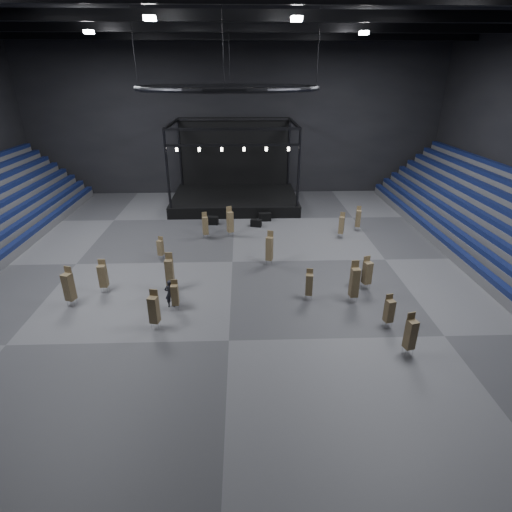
{
  "coord_description": "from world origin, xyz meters",
  "views": [
    {
      "loc": [
        0.9,
        -29.21,
        13.84
      ],
      "look_at": [
        1.84,
        -2.0,
        1.4
      ],
      "focal_mm": 28.0,
      "sensor_mm": 36.0,
      "label": 1
    }
  ],
  "objects_px": {
    "chair_stack_6": "(175,294)",
    "man_center": "(170,293)",
    "chair_stack_9": "(358,218)",
    "crew_member": "(355,276)",
    "flight_case_mid": "(256,223)",
    "chair_stack_1": "(205,225)",
    "chair_stack_8": "(411,334)",
    "chair_stack_4": "(170,272)",
    "stage": "(235,191)",
    "chair_stack_10": "(389,310)",
    "chair_stack_12": "(367,272)",
    "chair_stack_0": "(69,286)",
    "chair_stack_7": "(354,282)",
    "chair_stack_5": "(309,284)",
    "chair_stack_2": "(269,248)",
    "flight_case_left": "(212,220)",
    "chair_stack_3": "(103,275)",
    "chair_stack_14": "(342,225)",
    "chair_stack_11": "(230,221)",
    "flight_case_right": "(265,217)",
    "chair_stack_15": "(160,247)"
  },
  "relations": [
    {
      "from": "chair_stack_6",
      "to": "man_center",
      "type": "distance_m",
      "value": 0.53
    },
    {
      "from": "chair_stack_9",
      "to": "man_center",
      "type": "height_order",
      "value": "chair_stack_9"
    },
    {
      "from": "man_center",
      "to": "crew_member",
      "type": "distance_m",
      "value": 12.76
    },
    {
      "from": "flight_case_mid",
      "to": "chair_stack_6",
      "type": "distance_m",
      "value": 16.25
    },
    {
      "from": "chair_stack_1",
      "to": "chair_stack_8",
      "type": "bearing_deg",
      "value": -71.93
    },
    {
      "from": "chair_stack_6",
      "to": "chair_stack_4",
      "type": "bearing_deg",
      "value": 104.66
    },
    {
      "from": "stage",
      "to": "flight_case_mid",
      "type": "height_order",
      "value": "stage"
    },
    {
      "from": "chair_stack_10",
      "to": "chair_stack_12",
      "type": "relative_size",
      "value": 0.88
    },
    {
      "from": "man_center",
      "to": "chair_stack_0",
      "type": "bearing_deg",
      "value": -9.54
    },
    {
      "from": "chair_stack_7",
      "to": "chair_stack_8",
      "type": "xyz_separation_m",
      "value": [
        1.58,
        -5.53,
        -0.19
      ]
    },
    {
      "from": "chair_stack_5",
      "to": "chair_stack_1",
      "type": "bearing_deg",
      "value": 132.54
    },
    {
      "from": "chair_stack_10",
      "to": "chair_stack_5",
      "type": "bearing_deg",
      "value": 128.93
    },
    {
      "from": "chair_stack_2",
      "to": "chair_stack_7",
      "type": "relative_size",
      "value": 0.95
    },
    {
      "from": "chair_stack_0",
      "to": "chair_stack_9",
      "type": "distance_m",
      "value": 25.9
    },
    {
      "from": "flight_case_left",
      "to": "chair_stack_3",
      "type": "distance_m",
      "value": 15.03
    },
    {
      "from": "chair_stack_14",
      "to": "flight_case_mid",
      "type": "bearing_deg",
      "value": -179.43
    },
    {
      "from": "chair_stack_5",
      "to": "chair_stack_10",
      "type": "relative_size",
      "value": 1.04
    },
    {
      "from": "chair_stack_1",
      "to": "chair_stack_11",
      "type": "bearing_deg",
      "value": -6.95
    },
    {
      "from": "stage",
      "to": "chair_stack_9",
      "type": "relative_size",
      "value": 5.82
    },
    {
      "from": "chair_stack_10",
      "to": "man_center",
      "type": "xyz_separation_m",
      "value": [
        -13.32,
        2.75,
        -0.18
      ]
    },
    {
      "from": "chair_stack_6",
      "to": "chair_stack_11",
      "type": "xyz_separation_m",
      "value": [
        3.2,
        12.7,
        0.36
      ]
    },
    {
      "from": "chair_stack_7",
      "to": "chair_stack_14",
      "type": "xyz_separation_m",
      "value": [
        1.84,
        11.52,
        -0.27
      ]
    },
    {
      "from": "chair_stack_5",
      "to": "chair_stack_3",
      "type": "bearing_deg",
      "value": -178.21
    },
    {
      "from": "flight_case_left",
      "to": "flight_case_right",
      "type": "distance_m",
      "value": 5.46
    },
    {
      "from": "chair_stack_3",
      "to": "chair_stack_6",
      "type": "height_order",
      "value": "chair_stack_3"
    },
    {
      "from": "chair_stack_4",
      "to": "chair_stack_11",
      "type": "bearing_deg",
      "value": 71.29
    },
    {
      "from": "chair_stack_0",
      "to": "chair_stack_10",
      "type": "distance_m",
      "value": 20.08
    },
    {
      "from": "chair_stack_3",
      "to": "man_center",
      "type": "bearing_deg",
      "value": -23.56
    },
    {
      "from": "chair_stack_11",
      "to": "chair_stack_12",
      "type": "xyz_separation_m",
      "value": [
        9.79,
        -10.4,
        -0.16
      ]
    },
    {
      "from": "chair_stack_1",
      "to": "chair_stack_2",
      "type": "relative_size",
      "value": 0.88
    },
    {
      "from": "chair_stack_3",
      "to": "chair_stack_14",
      "type": "bearing_deg",
      "value": 26.92
    },
    {
      "from": "flight_case_right",
      "to": "chair_stack_11",
      "type": "distance_m",
      "value": 5.54
    },
    {
      "from": "stage",
      "to": "chair_stack_12",
      "type": "height_order",
      "value": "stage"
    },
    {
      "from": "chair_stack_7",
      "to": "man_center",
      "type": "bearing_deg",
      "value": 176.28
    },
    {
      "from": "flight_case_left",
      "to": "chair_stack_0",
      "type": "xyz_separation_m",
      "value": [
        -8.15,
        -15.26,
        1.02
      ]
    },
    {
      "from": "stage",
      "to": "chair_stack_0",
      "type": "height_order",
      "value": "stage"
    },
    {
      "from": "chair_stack_5",
      "to": "crew_member",
      "type": "xyz_separation_m",
      "value": [
        3.5,
        1.49,
        -0.28
      ]
    },
    {
      "from": "chair_stack_6",
      "to": "man_center",
      "type": "xyz_separation_m",
      "value": [
        -0.36,
        0.37,
        -0.14
      ]
    },
    {
      "from": "stage",
      "to": "chair_stack_15",
      "type": "xyz_separation_m",
      "value": [
        -5.85,
        -15.43,
        -0.43
      ]
    },
    {
      "from": "flight_case_right",
      "to": "man_center",
      "type": "bearing_deg",
      "value": -113.04
    },
    {
      "from": "crew_member",
      "to": "chair_stack_12",
      "type": "bearing_deg",
      "value": -88.98
    },
    {
      "from": "chair_stack_10",
      "to": "crew_member",
      "type": "distance_m",
      "value": 4.9
    },
    {
      "from": "chair_stack_9",
      "to": "crew_member",
      "type": "height_order",
      "value": "chair_stack_9"
    },
    {
      "from": "chair_stack_0",
      "to": "chair_stack_2",
      "type": "relative_size",
      "value": 0.98
    },
    {
      "from": "chair_stack_4",
      "to": "chair_stack_1",
      "type": "bearing_deg",
      "value": 82.69
    },
    {
      "from": "chair_stack_14",
      "to": "chair_stack_2",
      "type": "bearing_deg",
      "value": -118.82
    },
    {
      "from": "chair_stack_3",
      "to": "chair_stack_11",
      "type": "xyz_separation_m",
      "value": [
        8.47,
        10.21,
        0.19
      ]
    },
    {
      "from": "chair_stack_2",
      "to": "chair_stack_5",
      "type": "xyz_separation_m",
      "value": [
        2.29,
        -5.49,
        -0.27
      ]
    },
    {
      "from": "chair_stack_7",
      "to": "chair_stack_5",
      "type": "bearing_deg",
      "value": 167.5
    },
    {
      "from": "chair_stack_0",
      "to": "chair_stack_6",
      "type": "bearing_deg",
      "value": 13.2
    }
  ]
}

